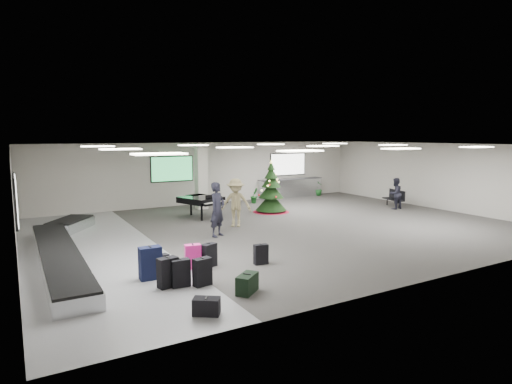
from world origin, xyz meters
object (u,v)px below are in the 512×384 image
traveler_a (217,209)px  pink_suitcase (193,257)px  service_counter (291,188)px  christmas_tree (271,194)px  grand_piano (202,200)px  potted_plant_right (318,188)px  traveler_bench (395,194)px  traveler_b (236,203)px  potted_plant_left (254,196)px  baggage_carousel (62,249)px  bench (395,197)px

traveler_a → pink_suitcase: bearing=-155.8°
service_counter → christmas_tree: 5.02m
grand_piano → potted_plant_right: 9.14m
traveler_bench → potted_plant_right: bearing=-89.7°
traveler_b → potted_plant_left: (3.52, 4.75, -0.54)m
pink_suitcase → potted_plant_left: potted_plant_left is taller
pink_suitcase → traveler_bench: traveler_bench is taller
service_counter → traveler_a: bearing=-138.9°
traveler_a → potted_plant_left: bearing=19.8°
baggage_carousel → service_counter: 14.50m
baggage_carousel → traveler_b: bearing=10.1°
service_counter → grand_piano: service_counter is taller
service_counter → traveler_a: 10.32m
service_counter → pink_suitcase: bearing=-135.2°
service_counter → traveler_b: (-6.43, -5.59, 0.40)m
pink_suitcase → christmas_tree: (6.38, 6.30, 0.51)m
traveler_b → traveler_bench: (8.54, -0.31, -0.18)m
pink_suitcase → christmas_tree: bearing=56.2°
traveler_b → traveler_bench: size_ratio=1.24×
christmas_tree → traveler_a: (-4.23, -3.22, 0.13)m
traveler_a → bench: bearing=-23.2°
pink_suitcase → traveler_a: traveler_a is taller
traveler_b → potted_plant_right: size_ratio=2.18×
traveler_b → traveler_a: bearing=-103.8°
grand_piano → traveler_bench: bearing=-37.7°
baggage_carousel → service_counter: size_ratio=2.40×
service_counter → traveler_b: bearing=-139.0°
potted_plant_left → grand_piano: bearing=-150.1°
pink_suitcase → potted_plant_right: potted_plant_right is taller
service_counter → pink_suitcase: service_counter is taller
bench → christmas_tree: bearing=178.6°
service_counter → traveler_bench: 6.27m
traveler_a → potted_plant_right: 11.63m
pink_suitcase → traveler_b: 5.54m
service_counter → pink_suitcase: size_ratio=5.92×
service_counter → christmas_tree: bearing=-134.9°
service_counter → traveler_bench: traveler_bench is taller
potted_plant_right → traveler_a: bearing=-145.7°
christmas_tree → traveler_bench: christmas_tree is taller
baggage_carousel → traveler_b: (6.41, 1.14, 0.73)m
traveler_b → christmas_tree: bearing=69.7°
service_counter → grand_piano: (-6.84, -3.11, 0.20)m
christmas_tree → traveler_a: bearing=-142.7°
christmas_tree → traveler_bench: size_ratio=1.61×
christmas_tree → potted_plant_right: size_ratio=2.84×
christmas_tree → traveler_b: christmas_tree is taller
pink_suitcase → bench: bearing=31.2°
christmas_tree → traveler_b: bearing=-144.8°
bench → potted_plant_right: potted_plant_right is taller
traveler_bench → potted_plant_left: size_ratio=1.90×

